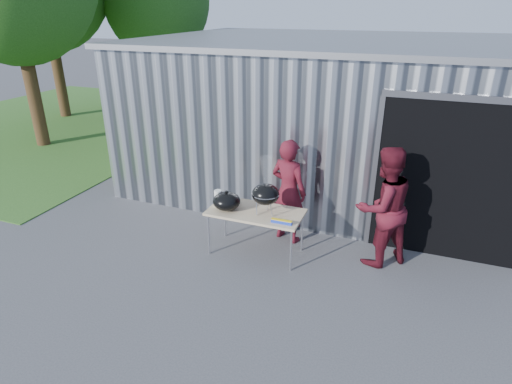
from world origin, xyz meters
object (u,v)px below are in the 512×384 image
at_px(person_cook, 288,191).
at_px(person_bystander, 383,207).
at_px(kettle_grill, 266,189).
at_px(folding_table, 256,213).

distance_m(person_cook, person_bystander, 1.56).
xyz_separation_m(person_cook, person_bystander, (1.55, -0.18, 0.05)).
height_order(kettle_grill, person_bystander, person_bystander).
bearing_deg(person_cook, folding_table, 77.84).
xyz_separation_m(folding_table, person_bystander, (1.89, 0.44, 0.24)).
height_order(person_cook, person_bystander, person_bystander).
relative_size(folding_table, person_bystander, 0.79).
relative_size(folding_table, kettle_grill, 1.60).
distance_m(folding_table, kettle_grill, 0.49).
bearing_deg(kettle_grill, person_cook, 75.58).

